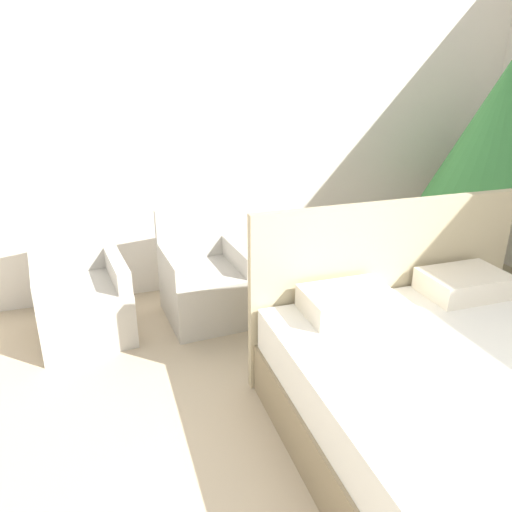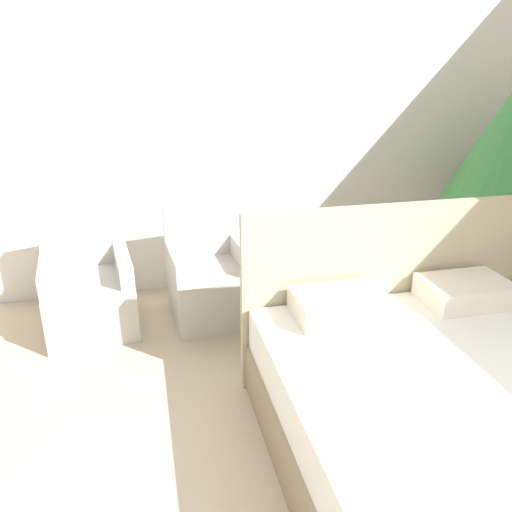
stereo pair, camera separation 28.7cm
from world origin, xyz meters
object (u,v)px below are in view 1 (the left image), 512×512
object	(u,v)px
bed	(483,411)
armchair_near_window_left	(83,302)
potted_palm	(502,135)
armchair_near_window_right	(207,286)

from	to	relation	value
bed	armchair_near_window_left	xyz separation A→B (m)	(-1.90, 1.96, -0.04)
potted_palm	armchair_near_window_right	bearing A→B (deg)	174.51
armchair_near_window_right	potted_palm	distance (m)	2.69
bed	potted_palm	size ratio (longest dim) A/B	1.04
bed	potted_palm	bearing A→B (deg)	49.26
bed	armchair_near_window_right	size ratio (longest dim) A/B	2.45
armchair_near_window_left	armchair_near_window_right	bearing A→B (deg)	-6.28
potted_palm	bed	bearing A→B (deg)	-130.74
armchair_near_window_right	bed	bearing A→B (deg)	-67.95
armchair_near_window_right	armchair_near_window_left	bearing A→B (deg)	175.95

